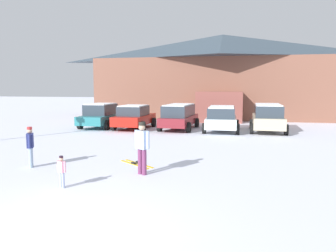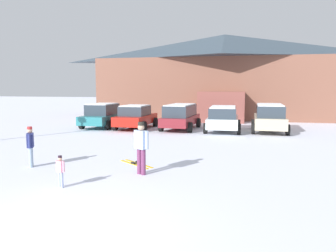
{
  "view_description": "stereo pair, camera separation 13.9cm",
  "coord_description": "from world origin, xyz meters",
  "px_view_note": "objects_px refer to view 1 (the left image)",
  "views": [
    {
      "loc": [
        3.39,
        -4.98,
        2.74
      ],
      "look_at": [
        0.37,
        7.32,
        1.24
      ],
      "focal_mm": 35.0,
      "sensor_mm": 36.0,
      "label": 1
    },
    {
      "loc": [
        3.53,
        -4.95,
        2.74
      ],
      "look_at": [
        0.37,
        7.32,
        1.24
      ],
      "focal_mm": 35.0,
      "sensor_mm": 36.0,
      "label": 2
    }
  ],
  "objects_px": {
    "pair_of_skis": "(136,164)",
    "ski_lodge": "(222,76)",
    "parked_red_sedan": "(134,117)",
    "parked_white_suv": "(222,118)",
    "parked_beige_suv": "(268,117)",
    "parked_teal_hatchback": "(102,115)",
    "skier_child_in_pink_snowsuit": "(62,170)",
    "skier_teen_in_navy_coat": "(30,145)",
    "parked_maroon_van": "(179,116)",
    "skier_adult_in_blue_parka": "(142,145)"
  },
  "relations": [
    {
      "from": "parked_beige_suv",
      "to": "skier_adult_in_blue_parka",
      "type": "xyz_separation_m",
      "value": [
        -4.4,
        -11.46,
        0.02
      ]
    },
    {
      "from": "pair_of_skis",
      "to": "skier_child_in_pink_snowsuit",
      "type": "bearing_deg",
      "value": -108.84
    },
    {
      "from": "parked_white_suv",
      "to": "pair_of_skis",
      "type": "distance_m",
      "value": 9.97
    },
    {
      "from": "ski_lodge",
      "to": "parked_beige_suv",
      "type": "height_order",
      "value": "ski_lodge"
    },
    {
      "from": "parked_white_suv",
      "to": "skier_adult_in_blue_parka",
      "type": "bearing_deg",
      "value": -98.35
    },
    {
      "from": "parked_teal_hatchback",
      "to": "parked_red_sedan",
      "type": "bearing_deg",
      "value": -8.0
    },
    {
      "from": "skier_teen_in_navy_coat",
      "to": "pair_of_skis",
      "type": "xyz_separation_m",
      "value": [
        3.38,
        1.29,
        -0.77
      ]
    },
    {
      "from": "parked_red_sedan",
      "to": "parked_beige_suv",
      "type": "xyz_separation_m",
      "value": [
        8.55,
        0.59,
        0.12
      ]
    },
    {
      "from": "parked_teal_hatchback",
      "to": "parked_maroon_van",
      "type": "relative_size",
      "value": 1.09
    },
    {
      "from": "parked_maroon_van",
      "to": "parked_beige_suv",
      "type": "xyz_separation_m",
      "value": [
        5.58,
        0.24,
        0.03
      ]
    },
    {
      "from": "ski_lodge",
      "to": "skier_teen_in_navy_coat",
      "type": "bearing_deg",
      "value": -102.39
    },
    {
      "from": "parked_maroon_van",
      "to": "skier_teen_in_navy_coat",
      "type": "bearing_deg",
      "value": -104.18
    },
    {
      "from": "skier_child_in_pink_snowsuit",
      "to": "pair_of_skis",
      "type": "xyz_separation_m",
      "value": [
        1.06,
        3.11,
        -0.48
      ]
    },
    {
      "from": "parked_teal_hatchback",
      "to": "parked_beige_suv",
      "type": "distance_m",
      "value": 11.05
    },
    {
      "from": "parked_red_sedan",
      "to": "skier_teen_in_navy_coat",
      "type": "distance_m",
      "value": 10.9
    },
    {
      "from": "skier_teen_in_navy_coat",
      "to": "skier_child_in_pink_snowsuit",
      "type": "height_order",
      "value": "skier_teen_in_navy_coat"
    },
    {
      "from": "ski_lodge",
      "to": "parked_teal_hatchback",
      "type": "xyz_separation_m",
      "value": [
        -7.37,
        -10.36,
        -3.02
      ]
    },
    {
      "from": "parked_teal_hatchback",
      "to": "skier_child_in_pink_snowsuit",
      "type": "height_order",
      "value": "parked_teal_hatchback"
    },
    {
      "from": "pair_of_skis",
      "to": "ski_lodge",
      "type": "bearing_deg",
      "value": 86.16
    },
    {
      "from": "parked_teal_hatchback",
      "to": "skier_child_in_pink_snowsuit",
      "type": "distance_m",
      "value": 13.99
    },
    {
      "from": "ski_lodge",
      "to": "parked_beige_suv",
      "type": "distance_m",
      "value": 11.15
    },
    {
      "from": "parked_white_suv",
      "to": "parked_beige_suv",
      "type": "bearing_deg",
      "value": 10.64
    },
    {
      "from": "parked_white_suv",
      "to": "skier_adult_in_blue_parka",
      "type": "height_order",
      "value": "skier_adult_in_blue_parka"
    },
    {
      "from": "parked_red_sedan",
      "to": "parked_white_suv",
      "type": "bearing_deg",
      "value": 0.68
    },
    {
      "from": "parked_red_sedan",
      "to": "pair_of_skis",
      "type": "relative_size",
      "value": 2.74
    },
    {
      "from": "parked_maroon_van",
      "to": "parked_beige_suv",
      "type": "bearing_deg",
      "value": 2.43
    },
    {
      "from": "parked_white_suv",
      "to": "pair_of_skis",
      "type": "height_order",
      "value": "parked_white_suv"
    },
    {
      "from": "parked_maroon_van",
      "to": "pair_of_skis",
      "type": "xyz_separation_m",
      "value": [
        0.54,
        -9.97,
        -0.87
      ]
    },
    {
      "from": "parked_maroon_van",
      "to": "parked_beige_suv",
      "type": "distance_m",
      "value": 5.58
    },
    {
      "from": "parked_maroon_van",
      "to": "skier_child_in_pink_snowsuit",
      "type": "bearing_deg",
      "value": -92.29
    },
    {
      "from": "parked_teal_hatchback",
      "to": "skier_teen_in_navy_coat",
      "type": "bearing_deg",
      "value": -76.87
    },
    {
      "from": "parked_white_suv",
      "to": "parked_beige_suv",
      "type": "height_order",
      "value": "parked_beige_suv"
    },
    {
      "from": "skier_teen_in_navy_coat",
      "to": "ski_lodge",
      "type": "bearing_deg",
      "value": 77.61
    },
    {
      "from": "skier_adult_in_blue_parka",
      "to": "pair_of_skis",
      "type": "height_order",
      "value": "skier_adult_in_blue_parka"
    },
    {
      "from": "parked_teal_hatchback",
      "to": "parked_beige_suv",
      "type": "bearing_deg",
      "value": 1.26
    },
    {
      "from": "parked_white_suv",
      "to": "skier_teen_in_navy_coat",
      "type": "height_order",
      "value": "parked_white_suv"
    },
    {
      "from": "parked_beige_suv",
      "to": "skier_child_in_pink_snowsuit",
      "type": "xyz_separation_m",
      "value": [
        -6.1,
        -13.32,
        -0.42
      ]
    },
    {
      "from": "skier_child_in_pink_snowsuit",
      "to": "skier_adult_in_blue_parka",
      "type": "xyz_separation_m",
      "value": [
        1.7,
        1.86,
        0.44
      ]
    },
    {
      "from": "ski_lodge",
      "to": "parked_red_sedan",
      "type": "relative_size",
      "value": 5.5
    },
    {
      "from": "skier_child_in_pink_snowsuit",
      "to": "skier_teen_in_navy_coat",
      "type": "bearing_deg",
      "value": 141.79
    },
    {
      "from": "ski_lodge",
      "to": "parked_teal_hatchback",
      "type": "relative_size",
      "value": 4.76
    },
    {
      "from": "parked_beige_suv",
      "to": "skier_teen_in_navy_coat",
      "type": "relative_size",
      "value": 3.15
    },
    {
      "from": "parked_maroon_van",
      "to": "skier_teen_in_navy_coat",
      "type": "height_order",
      "value": "parked_maroon_van"
    },
    {
      "from": "parked_beige_suv",
      "to": "ski_lodge",
      "type": "bearing_deg",
      "value": 109.95
    },
    {
      "from": "skier_teen_in_navy_coat",
      "to": "skier_adult_in_blue_parka",
      "type": "distance_m",
      "value": 4.02
    },
    {
      "from": "skier_child_in_pink_snowsuit",
      "to": "skier_adult_in_blue_parka",
      "type": "height_order",
      "value": "skier_adult_in_blue_parka"
    },
    {
      "from": "parked_beige_suv",
      "to": "skier_child_in_pink_snowsuit",
      "type": "distance_m",
      "value": 14.66
    },
    {
      "from": "parked_beige_suv",
      "to": "pair_of_skis",
      "type": "xyz_separation_m",
      "value": [
        -5.04,
        -10.21,
        -0.9
      ]
    },
    {
      "from": "parked_beige_suv",
      "to": "skier_teen_in_navy_coat",
      "type": "height_order",
      "value": "parked_beige_suv"
    },
    {
      "from": "parked_red_sedan",
      "to": "parked_white_suv",
      "type": "xyz_separation_m",
      "value": [
        5.75,
        0.07,
        0.05
      ]
    }
  ]
}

